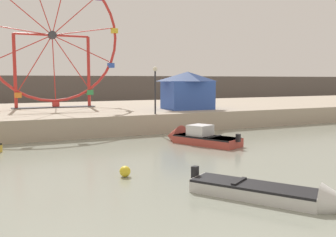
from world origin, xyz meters
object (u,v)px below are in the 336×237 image
(motorboat_faded_red, at_px, (194,137))
(ferris_wheel_red_frame, at_px, (52,38))
(carnival_booth_blue_tent, at_px, (187,90))
(promenade_lamp_near, at_px, (155,83))
(mooring_buoy_orange, at_px, (125,171))
(motorboat_pale_grey, at_px, (282,195))

(motorboat_faded_red, distance_m, ferris_wheel_red_frame, 17.30)
(carnival_booth_blue_tent, relative_size, promenade_lamp_near, 1.26)
(ferris_wheel_red_frame, bearing_deg, motorboat_faded_red, -67.99)
(motorboat_faded_red, bearing_deg, mooring_buoy_orange, 108.68)
(motorboat_pale_grey, xyz_separation_m, carnival_booth_blue_tent, (7.03, 19.28, 2.77))
(ferris_wheel_red_frame, relative_size, carnival_booth_blue_tent, 2.85)
(motorboat_pale_grey, distance_m, carnival_booth_blue_tent, 20.71)
(motorboat_pale_grey, height_order, carnival_booth_blue_tent, carnival_booth_blue_tent)
(promenade_lamp_near, bearing_deg, ferris_wheel_red_frame, 119.31)
(ferris_wheel_red_frame, distance_m, promenade_lamp_near, 11.78)
(mooring_buoy_orange, bearing_deg, ferris_wheel_red_frame, 88.24)
(promenade_lamp_near, bearing_deg, mooring_buoy_orange, -119.26)
(motorboat_faded_red, bearing_deg, ferris_wheel_red_frame, -1.72)
(ferris_wheel_red_frame, xyz_separation_m, carnival_booth_blue_tent, (9.81, -6.51, -4.45))
(ferris_wheel_red_frame, relative_size, promenade_lamp_near, 3.58)
(motorboat_faded_red, xyz_separation_m, promenade_lamp_near, (-0.45, 4.90, 3.30))
(ferris_wheel_red_frame, xyz_separation_m, mooring_buoy_orange, (-0.63, -20.59, -7.25))
(motorboat_faded_red, distance_m, motorboat_pale_grey, 11.61)
(motorboat_pale_grey, bearing_deg, mooring_buoy_orange, -178.90)
(carnival_booth_blue_tent, distance_m, promenade_lamp_near, 5.44)
(motorboat_faded_red, height_order, ferris_wheel_red_frame, ferris_wheel_red_frame)
(carnival_booth_blue_tent, xyz_separation_m, mooring_buoy_orange, (-10.44, -14.08, -2.80))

